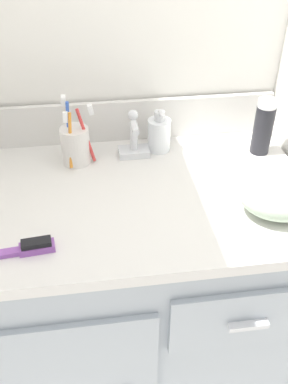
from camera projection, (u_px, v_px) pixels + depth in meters
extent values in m
plane|color=beige|center=(143.00, 367.00, 1.61)|extent=(6.00, 6.00, 0.00)
cube|color=silver|center=(126.00, 45.00, 1.23)|extent=(1.08, 0.08, 2.20)
cube|color=#9EA8B2|center=(143.00, 298.00, 1.38)|extent=(0.87, 0.55, 0.80)
cube|color=#9EA8B2|center=(246.00, 319.00, 1.04)|extent=(0.38, 0.02, 0.19)
cube|color=silver|center=(248.00, 326.00, 1.03)|extent=(0.10, 0.02, 0.01)
cube|color=silver|center=(142.00, 196.00, 1.13)|extent=(0.90, 0.59, 0.03)
ellipsoid|color=beige|center=(143.00, 218.00, 1.18)|extent=(0.42, 0.31, 0.18)
cylinder|color=silver|center=(143.00, 241.00, 1.23)|extent=(0.03, 0.03, 0.01)
cube|color=silver|center=(130.00, 120.00, 1.31)|extent=(0.90, 0.02, 0.13)
cube|color=silver|center=(134.00, 152.00, 1.26)|extent=(0.09, 0.06, 0.02)
cylinder|color=silver|center=(134.00, 136.00, 1.23)|extent=(0.02, 0.02, 0.08)
cylinder|color=silver|center=(135.00, 128.00, 1.18)|extent=(0.02, 0.06, 0.02)
sphere|color=silver|center=(133.00, 115.00, 1.21)|extent=(0.03, 0.03, 0.03)
cylinder|color=silver|center=(75.00, 146.00, 1.21)|extent=(0.08, 0.08, 0.11)
cylinder|color=#D13838|center=(86.00, 136.00, 1.18)|extent=(0.05, 0.02, 0.16)
cube|color=white|center=(90.00, 109.00, 1.14)|extent=(0.02, 0.02, 0.03)
cylinder|color=blue|center=(69.00, 131.00, 1.19)|extent=(0.02, 0.02, 0.18)
cube|color=white|center=(63.00, 101.00, 1.14)|extent=(0.01, 0.02, 0.03)
cylinder|color=orange|center=(70.00, 141.00, 1.17)|extent=(0.02, 0.03, 0.16)
cube|color=white|center=(65.00, 117.00, 1.11)|extent=(0.01, 0.02, 0.03)
cylinder|color=white|center=(159.00, 135.00, 1.27)|extent=(0.07, 0.07, 0.10)
cylinder|color=silver|center=(160.00, 116.00, 1.23)|extent=(0.03, 0.03, 0.03)
cylinder|color=silver|center=(161.00, 114.00, 1.20)|extent=(0.01, 0.04, 0.01)
cylinder|color=black|center=(263.00, 130.00, 1.24)|extent=(0.06, 0.06, 0.15)
cylinder|color=white|center=(268.00, 103.00, 1.19)|extent=(0.05, 0.05, 0.02)
cube|color=purple|center=(37.00, 248.00, 0.94)|extent=(0.08, 0.04, 0.02)
cube|color=black|center=(36.00, 243.00, 0.93)|extent=(0.07, 0.03, 0.01)
ellipsoid|color=#A8BCA3|center=(282.00, 195.00, 1.03)|extent=(0.21, 0.17, 0.10)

